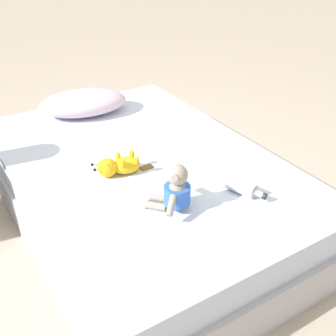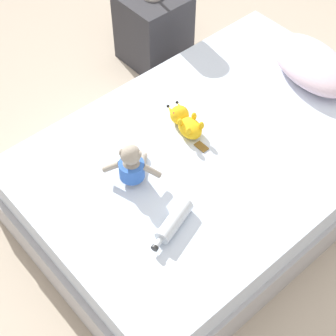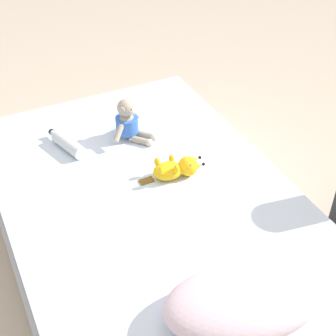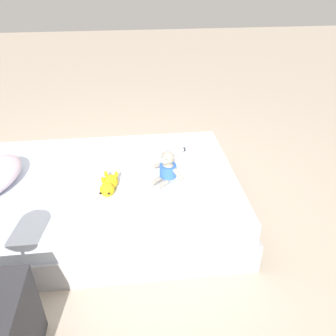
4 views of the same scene
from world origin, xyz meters
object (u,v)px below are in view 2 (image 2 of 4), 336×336
Objects in this scene: plush_yellow_creature at (186,122)px; glass_bottle at (174,222)px; nightstand at (154,28)px; plush_monkey at (132,166)px; bed at (215,166)px; pillow at (312,64)px.

plush_yellow_creature reaches higher than glass_bottle.
plush_yellow_creature is 0.66× the size of nightstand.
plush_monkey is at bearing 174.21° from glass_bottle.
nightstand is (-0.92, 0.56, -0.19)m from plush_yellow_creature.
bed is at bearing 78.46° from plush_monkey.
plush_yellow_creature is at bearing -100.58° from pillow.
glass_bottle is at bearing -65.13° from bed.
plush_monkey is 0.34m from glass_bottle.
pillow is 1.31× the size of nightstand.
plush_yellow_creature is at bearing -31.14° from nightstand.
plush_monkey is at bearing -93.39° from pillow.
pillow reaches higher than glass_bottle.
bed is 0.81m from pillow.
plush_yellow_creature is (-0.08, 0.42, -0.05)m from plush_monkey.
plush_yellow_creature is 1.10m from nightstand.
pillow is 2.51× the size of plush_monkey.
pillow is at bearing 91.82° from bed.
plush_yellow_creature is 1.14× the size of glass_bottle.
nightstand is at bearing 155.78° from bed.
glass_bottle is at bearing -78.38° from pillow.
plush_monkey is 0.43m from plush_yellow_creature.
nightstand is at bearing 135.89° from plush_monkey.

